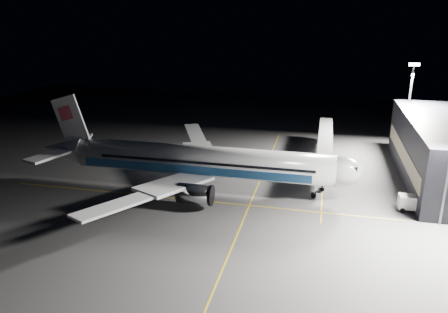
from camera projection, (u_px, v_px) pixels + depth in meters
name	position (u px, v px, depth m)	size (l,w,h in m)	color
ground	(202.00, 187.00, 81.98)	(200.00, 200.00, 0.00)	#4C4C4F
guide_line_main	(255.00, 192.00, 79.83)	(0.25, 80.00, 0.01)	gold
guide_line_cross	(193.00, 200.00, 76.44)	(70.00, 0.25, 0.01)	gold
guide_line_side	(323.00, 178.00, 86.49)	(0.25, 40.00, 0.01)	gold
airliner	(196.00, 161.00, 80.59)	(61.48, 54.22, 16.64)	silver
jet_bridge	(325.00, 145.00, 92.49)	(3.60, 34.40, 6.30)	#B2B2B7
floodlight_mast_north	(409.00, 100.00, 99.03)	(2.40, 0.68, 20.70)	#59595E
service_truck	(415.00, 203.00, 71.75)	(5.38, 2.49, 2.72)	white
baggage_tug	(173.00, 158.00, 96.34)	(2.42, 2.09, 1.55)	black
safety_cone_a	(178.00, 176.00, 86.95)	(0.34, 0.34, 0.51)	#F43A0A
safety_cone_b	(209.00, 179.00, 85.53)	(0.37, 0.37, 0.56)	#F43A0A
safety_cone_c	(209.00, 173.00, 88.14)	(0.43, 0.43, 0.65)	#F43A0A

